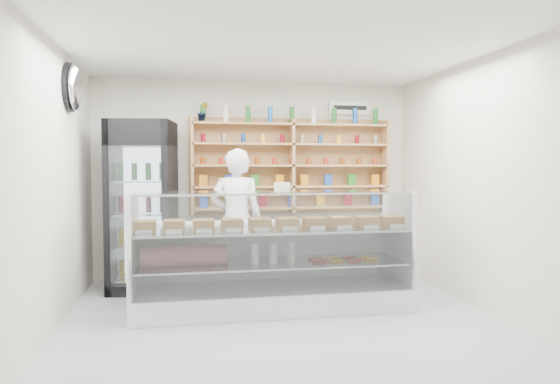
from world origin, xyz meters
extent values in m
plane|color=#9A999E|center=(0.00, 0.00, 0.00)|extent=(5.00, 5.00, 0.00)
plane|color=white|center=(0.00, 0.00, 2.80)|extent=(5.00, 5.00, 0.00)
plane|color=beige|center=(0.00, 2.50, 1.40)|extent=(4.50, 0.00, 4.50)
plane|color=beige|center=(0.00, -2.50, 1.40)|extent=(4.50, 0.00, 4.50)
plane|color=beige|center=(-2.25, 0.00, 1.40)|extent=(0.00, 5.00, 5.00)
plane|color=beige|center=(2.25, 0.00, 1.40)|extent=(0.00, 5.00, 5.00)
cube|color=white|center=(-0.05, 0.80, 0.13)|extent=(3.03, 0.86, 0.25)
cube|color=white|center=(-0.05, 1.19, 0.57)|extent=(3.03, 0.05, 0.64)
cube|color=silver|center=(-0.05, 0.80, 0.51)|extent=(2.91, 0.75, 0.02)
cube|color=silver|center=(-0.05, 0.80, 0.89)|extent=(2.97, 0.79, 0.02)
cube|color=silver|center=(-0.05, 0.38, 0.78)|extent=(2.97, 0.12, 1.06)
cube|color=silver|center=(-0.05, 0.74, 1.31)|extent=(2.97, 0.60, 0.01)
imported|color=silver|center=(-0.36, 1.65, 0.91)|extent=(0.72, 0.52, 1.81)
cube|color=black|center=(-1.53, 1.94, 1.08)|extent=(0.88, 0.86, 2.16)
cube|color=#2B0433|center=(-1.48, 1.58, 2.00)|extent=(0.76, 0.14, 0.30)
cube|color=silver|center=(-1.48, 1.57, 0.98)|extent=(0.65, 0.10, 1.71)
cube|color=#A87A4F|center=(-0.90, 2.34, 1.59)|extent=(0.04, 0.28, 1.33)
cube|color=#A87A4F|center=(0.50, 2.34, 1.59)|extent=(0.04, 0.28, 1.33)
cube|color=#A87A4F|center=(1.90, 2.34, 1.59)|extent=(0.04, 0.28, 1.33)
cube|color=#A87A4F|center=(0.50, 2.34, 1.00)|extent=(2.80, 0.28, 0.03)
cube|color=#A87A4F|center=(0.50, 2.34, 1.30)|extent=(2.80, 0.28, 0.03)
cube|color=#A87A4F|center=(0.50, 2.34, 1.60)|extent=(2.80, 0.28, 0.03)
cube|color=#A87A4F|center=(0.50, 2.34, 1.90)|extent=(2.80, 0.28, 0.03)
cube|color=#A87A4F|center=(0.50, 2.34, 2.18)|extent=(2.80, 0.28, 0.03)
imported|color=#1E6626|center=(-0.75, 2.34, 2.33)|extent=(0.17, 0.15, 0.27)
ellipsoid|color=silver|center=(-2.17, 1.20, 2.45)|extent=(0.15, 0.50, 0.50)
cube|color=white|center=(1.40, 2.47, 2.45)|extent=(0.62, 0.03, 0.20)
camera|label=1|loc=(-0.97, -4.62, 1.59)|focal=32.00mm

